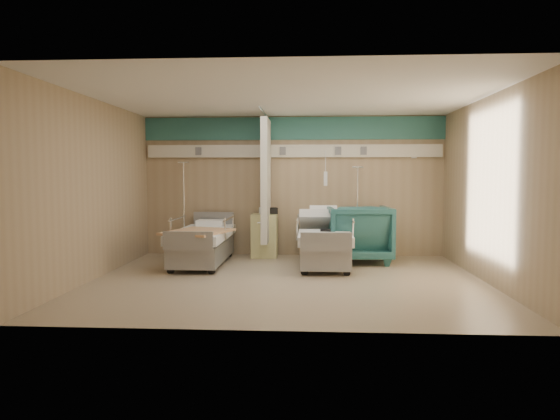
% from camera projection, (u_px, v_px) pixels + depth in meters
% --- Properties ---
extents(ground, '(6.00, 5.00, 0.00)m').
position_uv_depth(ground, '(287.00, 280.00, 7.67)').
color(ground, gray).
rests_on(ground, ground).
extents(room_walls, '(6.04, 5.04, 2.82)m').
position_uv_depth(room_walls, '(286.00, 160.00, 7.80)').
color(room_walls, tan).
rests_on(room_walls, ground).
extents(bed_right, '(1.00, 2.16, 0.63)m').
position_uv_depth(bed_right, '(324.00, 248.00, 8.91)').
color(bed_right, white).
rests_on(bed_right, ground).
extents(bed_left, '(1.00, 2.16, 0.63)m').
position_uv_depth(bed_left, '(202.00, 247.00, 9.04)').
color(bed_left, white).
rests_on(bed_left, ground).
extents(bedside_cabinet, '(0.50, 0.48, 0.85)m').
position_uv_depth(bedside_cabinet, '(265.00, 235.00, 9.87)').
color(bedside_cabinet, '#E1DD8D').
rests_on(bedside_cabinet, ground).
extents(visitor_armchair, '(1.20, 1.23, 1.07)m').
position_uv_depth(visitor_armchair, '(358.00, 233.00, 9.28)').
color(visitor_armchair, '#215352').
rests_on(visitor_armchair, ground).
extents(waffle_blanket, '(0.71, 0.66, 0.07)m').
position_uv_depth(waffle_blanket, '(357.00, 203.00, 9.19)').
color(waffle_blanket, silver).
rests_on(waffle_blanket, visitor_armchair).
extents(iv_stand_right, '(0.32, 0.32, 1.79)m').
position_uv_depth(iv_stand_right, '(357.00, 239.00, 9.82)').
color(iv_stand_right, silver).
rests_on(iv_stand_right, ground).
extents(iv_stand_left, '(0.34, 0.34, 1.88)m').
position_uv_depth(iv_stand_left, '(184.00, 236.00, 10.04)').
color(iv_stand_left, silver).
rests_on(iv_stand_left, ground).
extents(call_remote, '(0.20, 0.12, 0.04)m').
position_uv_depth(call_remote, '(326.00, 230.00, 8.76)').
color(call_remote, black).
rests_on(call_remote, bed_right).
extents(tan_blanket, '(1.21, 1.36, 0.04)m').
position_uv_depth(tan_blanket, '(198.00, 232.00, 8.55)').
color(tan_blanket, tan).
rests_on(tan_blanket, bed_left).
extents(toiletry_bag, '(0.27, 0.22, 0.13)m').
position_uv_depth(toiletry_bag, '(271.00, 211.00, 9.86)').
color(toiletry_bag, black).
rests_on(toiletry_bag, bedside_cabinet).
extents(white_cup, '(0.12, 0.12, 0.13)m').
position_uv_depth(white_cup, '(261.00, 211.00, 9.87)').
color(white_cup, white).
rests_on(white_cup, bedside_cabinet).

